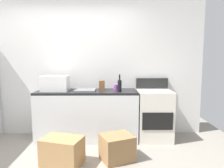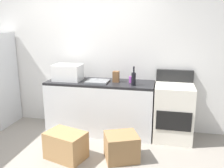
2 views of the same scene
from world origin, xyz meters
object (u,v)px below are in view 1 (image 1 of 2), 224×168
(stove_oven, at_px, (154,114))
(wine_bottle, at_px, (120,85))
(cardboard_box_medium, at_px, (117,147))
(microwave, at_px, (55,83))
(cardboard_box_large, at_px, (62,151))
(coffee_mug, at_px, (116,87))
(knife_block, at_px, (102,85))

(stove_oven, distance_m, wine_bottle, 0.85)
(wine_bottle, height_order, cardboard_box_medium, wine_bottle)
(stove_oven, xyz_separation_m, microwave, (-1.78, -0.02, 0.57))
(microwave, bearing_deg, cardboard_box_large, -71.43)
(stove_oven, xyz_separation_m, wine_bottle, (-0.64, -0.14, 0.54))
(wine_bottle, distance_m, coffee_mug, 0.20)
(wine_bottle, distance_m, cardboard_box_large, 1.42)
(microwave, distance_m, wine_bottle, 1.15)
(coffee_mug, height_order, knife_block, knife_block)
(microwave, relative_size, coffee_mug, 4.60)
(stove_oven, distance_m, coffee_mug, 0.85)
(microwave, xyz_separation_m, coffee_mug, (1.08, 0.06, -0.09))
(knife_block, bearing_deg, cardboard_box_medium, -73.62)
(microwave, xyz_separation_m, knife_block, (0.83, 0.05, -0.05))
(stove_oven, bearing_deg, wine_bottle, -167.90)
(stove_oven, relative_size, cardboard_box_medium, 2.50)
(coffee_mug, relative_size, cardboard_box_medium, 0.23)
(coffee_mug, bearing_deg, cardboard_box_large, -127.77)
(microwave, height_order, cardboard_box_medium, microwave)
(cardboard_box_large, relative_size, cardboard_box_medium, 1.22)
(coffee_mug, height_order, cardboard_box_medium, coffee_mug)
(coffee_mug, bearing_deg, microwave, -176.77)
(coffee_mug, bearing_deg, stove_oven, -3.37)
(knife_block, height_order, cardboard_box_medium, knife_block)
(stove_oven, xyz_separation_m, coffee_mug, (-0.70, 0.04, 0.48))
(coffee_mug, distance_m, knife_block, 0.26)
(wine_bottle, distance_m, cardboard_box_medium, 1.07)
(cardboard_box_large, bearing_deg, knife_block, 62.32)
(wine_bottle, relative_size, knife_block, 1.67)
(microwave, distance_m, cardboard_box_large, 1.30)
(cardboard_box_large, xyz_separation_m, cardboard_box_medium, (0.76, 0.14, -0.01))
(cardboard_box_medium, bearing_deg, cardboard_box_large, -169.93)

